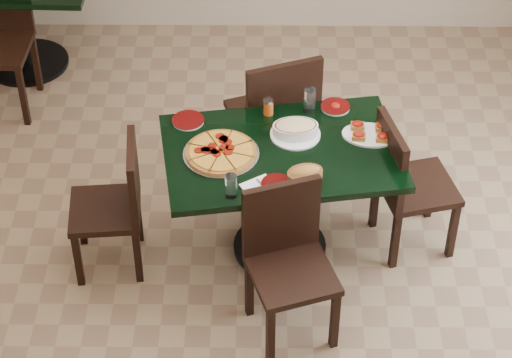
{
  "coord_description": "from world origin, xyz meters",
  "views": [
    {
      "loc": [
        0.14,
        -3.9,
        4.18
      ],
      "look_at": [
        0.1,
        0.0,
        0.8
      ],
      "focal_mm": 70.0,
      "sensor_mm": 36.0,
      "label": 1
    }
  ],
  "objects_px": {
    "chair_near": "(287,254)",
    "pepperoni_pizza": "(221,152)",
    "back_table": "(17,2)",
    "chair_right": "(405,180)",
    "chair_left": "(118,201)",
    "bread_basket": "(305,174)",
    "bruschetta_platter": "(370,133)",
    "main_table": "(281,175)",
    "lasagna_casserole": "(295,129)",
    "chair_far": "(277,114)"
  },
  "relations": [
    {
      "from": "chair_right",
      "to": "bruschetta_platter",
      "type": "xyz_separation_m",
      "value": [
        -0.21,
        0.07,
        0.28
      ]
    },
    {
      "from": "chair_far",
      "to": "pepperoni_pizza",
      "type": "relative_size",
      "value": 2.38
    },
    {
      "from": "back_table",
      "to": "bruschetta_platter",
      "type": "distance_m",
      "value": 2.94
    },
    {
      "from": "chair_right",
      "to": "lasagna_casserole",
      "type": "distance_m",
      "value": 0.7
    },
    {
      "from": "pepperoni_pizza",
      "to": "bruschetta_platter",
      "type": "bearing_deg",
      "value": 11.76
    },
    {
      "from": "chair_near",
      "to": "pepperoni_pizza",
      "type": "bearing_deg",
      "value": 106.76
    },
    {
      "from": "chair_far",
      "to": "chair_near",
      "type": "xyz_separation_m",
      "value": [
        0.05,
        -1.12,
        -0.06
      ]
    },
    {
      "from": "back_table",
      "to": "chair_far",
      "type": "relative_size",
      "value": 1.14
    },
    {
      "from": "chair_near",
      "to": "chair_right",
      "type": "distance_m",
      "value": 0.9
    },
    {
      "from": "chair_left",
      "to": "bread_basket",
      "type": "relative_size",
      "value": 3.73
    },
    {
      "from": "lasagna_casserole",
      "to": "back_table",
      "type": "bearing_deg",
      "value": 133.22
    },
    {
      "from": "chair_near",
      "to": "chair_right",
      "type": "bearing_deg",
      "value": 23.01
    },
    {
      "from": "main_table",
      "to": "back_table",
      "type": "distance_m",
      "value": 2.65
    },
    {
      "from": "chair_right",
      "to": "chair_left",
      "type": "xyz_separation_m",
      "value": [
        -1.61,
        -0.16,
        -0.03
      ]
    },
    {
      "from": "back_table",
      "to": "chair_far",
      "type": "distance_m",
      "value": 2.25
    },
    {
      "from": "main_table",
      "to": "chair_near",
      "type": "distance_m",
      "value": 0.55
    },
    {
      "from": "main_table",
      "to": "chair_right",
      "type": "relative_size",
      "value": 1.58
    },
    {
      "from": "chair_left",
      "to": "bruschetta_platter",
      "type": "relative_size",
      "value": 2.5
    },
    {
      "from": "chair_near",
      "to": "main_table",
      "type": "bearing_deg",
      "value": 74.17
    },
    {
      "from": "chair_right",
      "to": "bruschetta_platter",
      "type": "height_order",
      "value": "chair_right"
    },
    {
      "from": "back_table",
      "to": "chair_far",
      "type": "height_order",
      "value": "chair_far"
    },
    {
      "from": "back_table",
      "to": "chair_near",
      "type": "relative_size",
      "value": 1.26
    },
    {
      "from": "bread_basket",
      "to": "chair_near",
      "type": "bearing_deg",
      "value": -125.66
    },
    {
      "from": "chair_far",
      "to": "bread_basket",
      "type": "distance_m",
      "value": 0.87
    },
    {
      "from": "back_table",
      "to": "bruschetta_platter",
      "type": "bearing_deg",
      "value": -35.4
    },
    {
      "from": "chair_right",
      "to": "bruschetta_platter",
      "type": "relative_size",
      "value": 2.62
    },
    {
      "from": "back_table",
      "to": "chair_right",
      "type": "height_order",
      "value": "chair_right"
    },
    {
      "from": "chair_near",
      "to": "pepperoni_pizza",
      "type": "xyz_separation_m",
      "value": [
        -0.36,
        0.5,
        0.27
      ]
    },
    {
      "from": "back_table",
      "to": "chair_right",
      "type": "distance_m",
      "value": 3.14
    },
    {
      "from": "chair_left",
      "to": "lasagna_casserole",
      "type": "height_order",
      "value": "same"
    },
    {
      "from": "back_table",
      "to": "pepperoni_pizza",
      "type": "height_order",
      "value": "pepperoni_pizza"
    },
    {
      "from": "chair_left",
      "to": "bruschetta_platter",
      "type": "bearing_deg",
      "value": 94.24
    },
    {
      "from": "chair_right",
      "to": "pepperoni_pizza",
      "type": "bearing_deg",
      "value": 80.97
    },
    {
      "from": "main_table",
      "to": "chair_right",
      "type": "bearing_deg",
      "value": -4.54
    },
    {
      "from": "chair_near",
      "to": "lasagna_casserole",
      "type": "relative_size",
      "value": 3.19
    },
    {
      "from": "chair_left",
      "to": "chair_right",
      "type": "bearing_deg",
      "value": 90.54
    },
    {
      "from": "back_table",
      "to": "bread_basket",
      "type": "bearing_deg",
      "value": -45.74
    },
    {
      "from": "bread_basket",
      "to": "bruschetta_platter",
      "type": "xyz_separation_m",
      "value": [
        0.37,
        0.37,
        -0.02
      ]
    },
    {
      "from": "chair_near",
      "to": "bread_basket",
      "type": "bearing_deg",
      "value": 54.35
    },
    {
      "from": "pepperoni_pizza",
      "to": "lasagna_casserole",
      "type": "xyz_separation_m",
      "value": [
        0.4,
        0.17,
        0.03
      ]
    },
    {
      "from": "chair_far",
      "to": "chair_near",
      "type": "distance_m",
      "value": 1.13
    },
    {
      "from": "pepperoni_pizza",
      "to": "chair_left",
      "type": "bearing_deg",
      "value": -173.79
    },
    {
      "from": "main_table",
      "to": "back_table",
      "type": "xyz_separation_m",
      "value": [
        -1.84,
        1.9,
        -0.04
      ]
    },
    {
      "from": "main_table",
      "to": "chair_left",
      "type": "bearing_deg",
      "value": 177.76
    },
    {
      "from": "chair_far",
      "to": "chair_right",
      "type": "height_order",
      "value": "chair_far"
    },
    {
      "from": "chair_near",
      "to": "chair_left",
      "type": "distance_m",
      "value": 1.03
    },
    {
      "from": "chair_near",
      "to": "lasagna_casserole",
      "type": "bearing_deg",
      "value": 67.2
    },
    {
      "from": "main_table",
      "to": "bread_basket",
      "type": "relative_size",
      "value": 6.17
    },
    {
      "from": "chair_near",
      "to": "bread_basket",
      "type": "height_order",
      "value": "chair_near"
    },
    {
      "from": "chair_right",
      "to": "pepperoni_pizza",
      "type": "distance_m",
      "value": 1.07
    }
  ]
}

